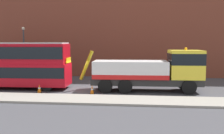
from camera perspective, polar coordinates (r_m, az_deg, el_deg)
name	(u,v)px	position (r m, az deg, el deg)	size (l,w,h in m)	color
ground_plane	(81,89)	(22.59, -6.84, -4.91)	(120.00, 120.00, 0.00)	#424247
near_kerb	(68,99)	(18.59, -9.75, -6.99)	(60.00, 2.80, 0.15)	gray
building_facade	(97,8)	(31.26, -3.27, 12.86)	(60.00, 1.50, 16.00)	brown
recovery_tow_truck	(152,70)	(21.52, 8.85, -0.72)	(10.17, 2.87, 3.67)	#2D2D2D
double_decker_bus	(7,63)	(24.35, -22.31, 0.77)	(11.10, 2.83, 4.06)	#B70C19
traffic_cone_near_bus	(39,89)	(21.53, -15.86, -4.68)	(0.36, 0.36, 0.72)	orange
traffic_cone_midway	(92,90)	(20.31, -4.45, -5.09)	(0.36, 0.36, 0.72)	orange
street_lamp	(24,47)	(31.35, -19.00, 4.13)	(0.36, 0.36, 5.83)	#38383D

